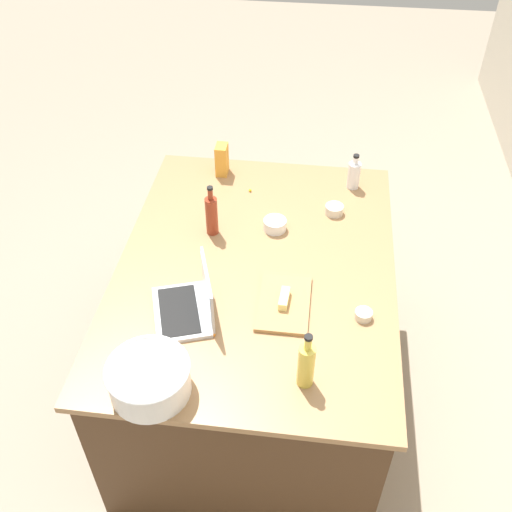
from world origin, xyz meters
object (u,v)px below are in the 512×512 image
object	(u,v)px
bottle_soy	(212,215)
butter_stick_left	(284,299)
ramekin_medium	(275,225)
ramekin_small	(363,315)
laptop	(190,304)
ramekin_wide	(334,210)
cutting_board	(284,303)
bottle_vinegar	(354,174)
mixing_bowl_large	(149,378)
candy_bag	(222,160)
bottle_oil	(306,364)

from	to	relation	value
bottle_soy	butter_stick_left	xyz separation A→B (m)	(0.43, 0.38, -0.07)
ramekin_medium	ramekin_small	bearing A→B (deg)	38.61
bottle_soy	ramekin_medium	distance (m)	0.31
ramekin_small	laptop	bearing A→B (deg)	-85.34
bottle_soy	ramekin_small	size ratio (longest dim) A/B	3.67
butter_stick_left	ramekin_wide	world-z (taller)	butter_stick_left
cutting_board	ramekin_small	bearing A→B (deg)	84.32
cutting_board	ramekin_wide	bearing A→B (deg)	163.65
bottle_vinegar	ramekin_small	distance (m)	0.92
mixing_bowl_large	ramekin_medium	bearing A→B (deg)	160.02
butter_stick_left	laptop	bearing A→B (deg)	-76.52
ramekin_small	ramekin_medium	distance (m)	0.67
bottle_soy	ramekin_medium	size ratio (longest dim) A/B	2.40
laptop	butter_stick_left	world-z (taller)	laptop
laptop	mixing_bowl_large	size ratio (longest dim) A/B	1.19
mixing_bowl_large	bottle_soy	bearing A→B (deg)	176.17
ramekin_small	butter_stick_left	bearing A→B (deg)	-95.75
bottle_vinegar	mixing_bowl_large	bearing A→B (deg)	-27.79
laptop	candy_bag	bearing A→B (deg)	-177.74
candy_bag	laptop	bearing A→B (deg)	2.26
mixing_bowl_large	cutting_board	world-z (taller)	mixing_bowl_large
ramekin_medium	candy_bag	distance (m)	0.55
bottle_soy	ramekin_wide	distance (m)	0.62
bottle_vinegar	butter_stick_left	world-z (taller)	bottle_vinegar
bottle_vinegar	bottle_soy	world-z (taller)	bottle_soy
ramekin_wide	candy_bag	size ratio (longest dim) A/B	0.53
bottle_oil	ramekin_small	bearing A→B (deg)	147.92
mixing_bowl_large	bottle_oil	xyz separation A→B (m)	(-0.10, 0.55, 0.03)
bottle_soy	butter_stick_left	distance (m)	0.58
mixing_bowl_large	ramekin_small	world-z (taller)	mixing_bowl_large
ramekin_small	mixing_bowl_large	bearing A→B (deg)	-59.65
ramekin_wide	ramekin_medium	bearing A→B (deg)	-60.02
candy_bag	cutting_board	bearing A→B (deg)	24.24
ramekin_medium	candy_bag	size ratio (longest dim) A/B	0.64
bottle_vinegar	ramekin_medium	bearing A→B (deg)	-42.79
ramekin_medium	bottle_soy	bearing A→B (deg)	-78.50
bottle_vinegar	ramekin_wide	bearing A→B (deg)	-20.72
bottle_vinegar	laptop	bearing A→B (deg)	-33.96
ramekin_medium	laptop	bearing A→B (deg)	-26.56
laptop	bottle_soy	xyz separation A→B (m)	(-0.52, -0.00, 0.06)
laptop	cutting_board	xyz separation A→B (m)	(-0.09, 0.38, -0.04)
ramekin_medium	candy_bag	world-z (taller)	candy_bag
ramekin_medium	cutting_board	bearing A→B (deg)	10.26
bottle_oil	ramekin_wide	distance (m)	1.03
laptop	butter_stick_left	size ratio (longest dim) A/B	3.31
mixing_bowl_large	cutting_board	xyz separation A→B (m)	(-0.48, 0.44, -0.06)
bottle_soy	ramekin_wide	world-z (taller)	bottle_soy
bottle_soy	candy_bag	bearing A→B (deg)	-175.73
mixing_bowl_large	bottle_vinegar	world-z (taller)	bottle_vinegar
bottle_oil	ramekin_small	world-z (taller)	bottle_oil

